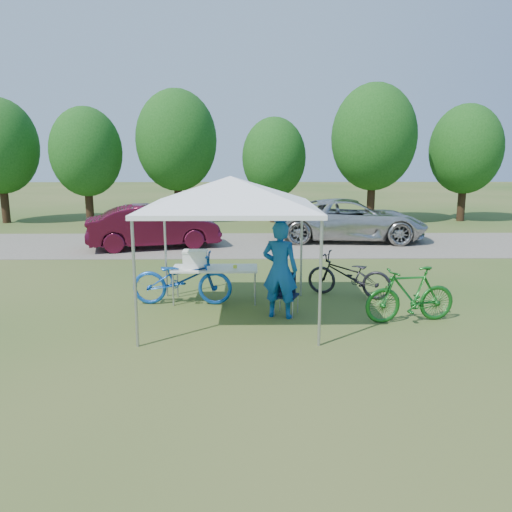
{
  "coord_description": "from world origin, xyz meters",
  "views": [
    {
      "loc": [
        0.35,
        -9.31,
        3.11
      ],
      "look_at": [
        0.5,
        2.0,
        0.81
      ],
      "focal_mm": 35.0,
      "sensor_mm": 36.0,
      "label": 1
    }
  ],
  "objects_px": {
    "bike_green": "(410,295)",
    "minivan": "(351,220)",
    "sedan": "(154,226)",
    "folding_chair": "(286,290)",
    "folding_table": "(215,269)",
    "cyclist": "(280,270)",
    "cooler": "(195,259)",
    "bike_blue": "(182,279)",
    "bike_dark": "(349,275)"
  },
  "relations": [
    {
      "from": "bike_green",
      "to": "minivan",
      "type": "bearing_deg",
      "value": 166.67
    },
    {
      "from": "sedan",
      "to": "folding_chair",
      "type": "bearing_deg",
      "value": -166.65
    },
    {
      "from": "folding_table",
      "to": "minivan",
      "type": "xyz_separation_m",
      "value": [
        4.46,
        7.72,
        0.08
      ]
    },
    {
      "from": "cyclist",
      "to": "folding_chair",
      "type": "bearing_deg",
      "value": -102.14
    },
    {
      "from": "folding_table",
      "to": "sedan",
      "type": "distance_m",
      "value": 6.78
    },
    {
      "from": "cooler",
      "to": "bike_blue",
      "type": "bearing_deg",
      "value": -142.14
    },
    {
      "from": "sedan",
      "to": "cyclist",
      "type": "bearing_deg",
      "value": -168.25
    },
    {
      "from": "folding_table",
      "to": "cooler",
      "type": "distance_m",
      "value": 0.48
    },
    {
      "from": "folding_table",
      "to": "folding_chair",
      "type": "relative_size",
      "value": 2.2
    },
    {
      "from": "cyclist",
      "to": "minivan",
      "type": "xyz_separation_m",
      "value": [
        3.13,
        8.81,
        -0.17
      ]
    },
    {
      "from": "bike_green",
      "to": "sedan",
      "type": "height_order",
      "value": "sedan"
    },
    {
      "from": "bike_dark",
      "to": "sedan",
      "type": "distance_m",
      "value": 8.09
    },
    {
      "from": "cyclist",
      "to": "bike_green",
      "type": "relative_size",
      "value": 1.07
    },
    {
      "from": "folding_chair",
      "to": "minivan",
      "type": "height_order",
      "value": "minivan"
    },
    {
      "from": "bike_blue",
      "to": "bike_green",
      "type": "distance_m",
      "value": 4.61
    },
    {
      "from": "sedan",
      "to": "bike_dark",
      "type": "bearing_deg",
      "value": -153.35
    },
    {
      "from": "cooler",
      "to": "minivan",
      "type": "bearing_deg",
      "value": 57.73
    },
    {
      "from": "cooler",
      "to": "folding_chair",
      "type": "bearing_deg",
      "value": -24.56
    },
    {
      "from": "folding_table",
      "to": "bike_green",
      "type": "relative_size",
      "value": 1.03
    },
    {
      "from": "bike_dark",
      "to": "cooler",
      "type": "bearing_deg",
      "value": -61.08
    },
    {
      "from": "bike_dark",
      "to": "minivan",
      "type": "xyz_separation_m",
      "value": [
        1.51,
        7.41,
        0.29
      ]
    },
    {
      "from": "bike_green",
      "to": "minivan",
      "type": "height_order",
      "value": "minivan"
    },
    {
      "from": "minivan",
      "to": "bike_blue",
      "type": "bearing_deg",
      "value": 151.47
    },
    {
      "from": "folding_chair",
      "to": "bike_green",
      "type": "relative_size",
      "value": 0.47
    },
    {
      "from": "minivan",
      "to": "sedan",
      "type": "bearing_deg",
      "value": 105.95
    },
    {
      "from": "bike_green",
      "to": "minivan",
      "type": "distance_m",
      "value": 9.16
    },
    {
      "from": "cyclist",
      "to": "cooler",
      "type": "bearing_deg",
      "value": -14.43
    },
    {
      "from": "bike_dark",
      "to": "folding_chair",
      "type": "bearing_deg",
      "value": -28.09
    },
    {
      "from": "folding_chair",
      "to": "cooler",
      "type": "bearing_deg",
      "value": 176.57
    },
    {
      "from": "bike_blue",
      "to": "minivan",
      "type": "height_order",
      "value": "minivan"
    },
    {
      "from": "bike_blue",
      "to": "bike_green",
      "type": "bearing_deg",
      "value": -103.14
    },
    {
      "from": "folding_table",
      "to": "cooler",
      "type": "xyz_separation_m",
      "value": [
        -0.42,
        0.0,
        0.23
      ]
    },
    {
      "from": "bike_dark",
      "to": "minivan",
      "type": "height_order",
      "value": "minivan"
    },
    {
      "from": "bike_dark",
      "to": "cyclist",
      "type": "bearing_deg",
      "value": -25.36
    },
    {
      "from": "folding_table",
      "to": "sedan",
      "type": "relative_size",
      "value": 0.41
    },
    {
      "from": "sedan",
      "to": "folding_table",
      "type": "bearing_deg",
      "value": -173.99
    },
    {
      "from": "minivan",
      "to": "sedan",
      "type": "relative_size",
      "value": 1.24
    },
    {
      "from": "folding_table",
      "to": "bike_blue",
      "type": "height_order",
      "value": "bike_blue"
    },
    {
      "from": "sedan",
      "to": "minivan",
      "type": "bearing_deg",
      "value": -94.02
    },
    {
      "from": "folding_table",
      "to": "cooler",
      "type": "bearing_deg",
      "value": 180.0
    },
    {
      "from": "minivan",
      "to": "folding_table",
      "type": "bearing_deg",
      "value": 154.42
    },
    {
      "from": "cooler",
      "to": "minivan",
      "type": "height_order",
      "value": "minivan"
    },
    {
      "from": "bike_blue",
      "to": "minivan",
      "type": "bearing_deg",
      "value": -30.95
    },
    {
      "from": "cyclist",
      "to": "sedan",
      "type": "bearing_deg",
      "value": -45.0
    },
    {
      "from": "folding_table",
      "to": "bike_blue",
      "type": "bearing_deg",
      "value": -163.31
    },
    {
      "from": "folding_chair",
      "to": "bike_dark",
      "type": "height_order",
      "value": "bike_dark"
    },
    {
      "from": "folding_table",
      "to": "bike_dark",
      "type": "bearing_deg",
      "value": 5.96
    },
    {
      "from": "cyclist",
      "to": "bike_green",
      "type": "bearing_deg",
      "value": -169.55
    },
    {
      "from": "folding_chair",
      "to": "bike_dark",
      "type": "relative_size",
      "value": 0.44
    },
    {
      "from": "bike_dark",
      "to": "minivan",
      "type": "relative_size",
      "value": 0.34
    }
  ]
}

